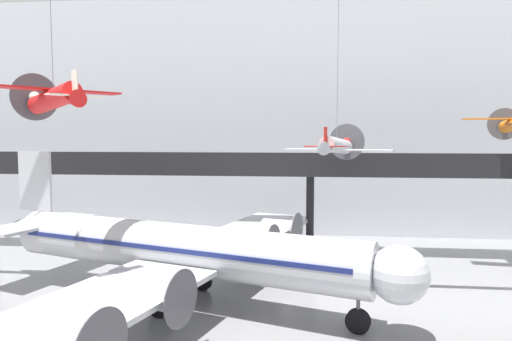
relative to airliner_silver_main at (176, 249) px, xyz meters
The scene contains 5 objects.
hangar_back_wall 24.51m from the airliner_silver_main, 68.66° to the left, with size 140.00×3.00×24.31m.
mezzanine_walkway 15.59m from the airliner_silver_main, 56.55° to the left, with size 110.00×3.20×8.83m.
airliner_silver_main is the anchor object (origin of this frame).
suspended_plane_red_highwing 11.20m from the airliner_silver_main, 152.94° to the right, with size 6.51×6.80×9.53m.
suspended_plane_silver_racer 13.35m from the airliner_silver_main, 31.57° to the left, with size 7.78×6.64×12.18m.
Camera 1 is at (-0.60, -14.30, 10.32)m, focal length 32.00 mm.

